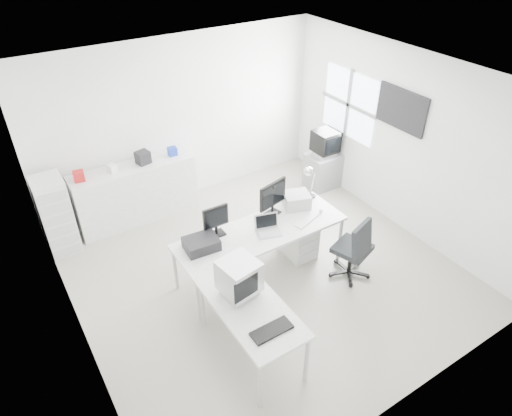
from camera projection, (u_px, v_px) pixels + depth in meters
floor at (263, 271)px, 6.60m from camera, size 5.00×5.00×0.01m
ceiling at (266, 82)px, 5.01m from camera, size 5.00×5.00×0.01m
back_wall at (181, 122)px, 7.54m from camera, size 5.00×0.02×2.80m
left_wall at (62, 260)px, 4.70m from camera, size 0.02×5.00×2.80m
right_wall at (402, 142)px, 6.91m from camera, size 0.02×5.00×2.80m
window at (349, 104)px, 7.62m from camera, size 0.02×1.20×1.10m
wall_picture at (401, 109)px, 6.68m from camera, size 0.04×0.90×0.60m
main_desk at (261, 252)px, 6.38m from camera, size 2.40×0.80×0.75m
side_desk at (251, 330)px, 5.24m from camera, size 0.70×1.40×0.75m
drawer_pedestal at (299, 237)px, 6.77m from camera, size 0.40×0.50×0.60m
inkjet_printer at (201, 244)px, 5.82m from camera, size 0.45×0.36×0.15m
lcd_monitor_small at (216, 221)px, 5.97m from camera, size 0.36×0.21×0.45m
lcd_monitor_large at (273, 199)px, 6.35m from camera, size 0.52×0.30×0.51m
laptop at (269, 227)px, 6.05m from camera, size 0.42×0.43×0.22m
white_keyboard at (306, 220)px, 6.34m from camera, size 0.44×0.26×0.02m
white_mouse at (321, 211)px, 6.50m from camera, size 0.06×0.06×0.06m
laser_printer at (296, 200)px, 6.59m from camera, size 0.45×0.42×0.21m
desk_lamp at (313, 184)px, 6.74m from camera, size 0.18×0.18×0.43m
crt_monitor at (239, 279)px, 5.07m from camera, size 0.46×0.46×0.46m
black_keyboard at (272, 330)px, 4.74m from camera, size 0.45×0.18×0.03m
office_chair at (353, 246)px, 6.27m from camera, size 0.75×0.75×1.03m
tv_cabinet at (323, 170)px, 8.37m from camera, size 0.59×0.48×0.64m
crt_tv at (325, 143)px, 8.06m from camera, size 0.50×0.48×0.45m
sideboard at (136, 193)px, 7.42m from camera, size 1.96×0.49×0.98m
clutter_box_a at (79, 176)px, 6.75m from camera, size 0.18×0.16×0.16m
clutter_box_b at (112, 168)px, 6.98m from camera, size 0.16×0.15×0.13m
clutter_box_c at (143, 157)px, 7.18m from camera, size 0.23×0.22×0.20m
clutter_box_d at (172, 151)px, 7.42m from camera, size 0.14×0.13×0.14m
clutter_bottle at (57, 179)px, 6.62m from camera, size 0.07×0.07×0.22m
filing_cabinet at (56, 215)px, 6.69m from camera, size 0.43×0.51×1.23m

